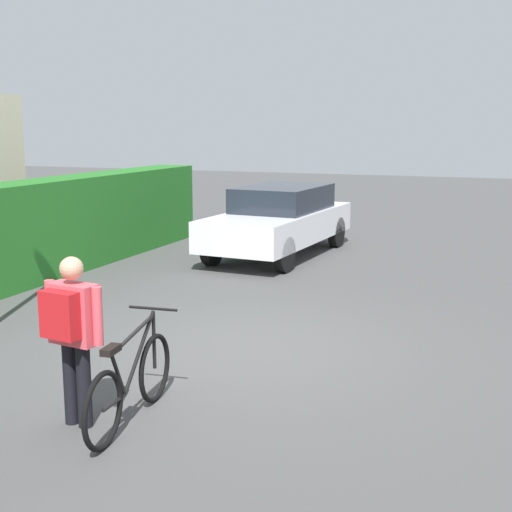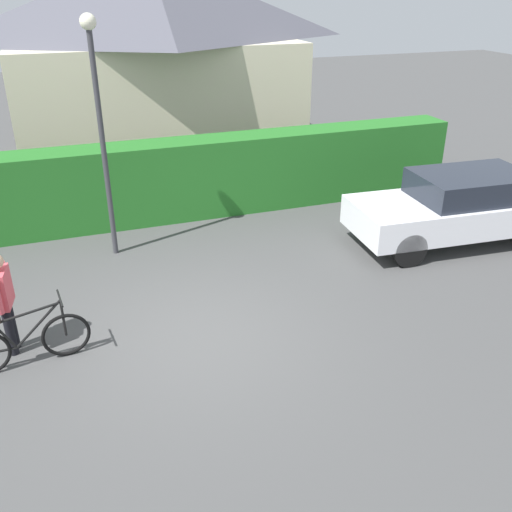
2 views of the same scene
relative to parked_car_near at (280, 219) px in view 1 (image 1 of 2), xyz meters
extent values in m
plane|color=#444444|center=(-5.93, -1.59, -0.77)|extent=(60.00, 60.00, 0.00)
cube|color=silver|center=(-0.06, 0.00, -0.13)|extent=(4.53, 2.00, 0.60)
cube|color=#1E232D|center=(0.16, -0.01, 0.42)|extent=(2.37, 1.66, 0.51)
cylinder|color=black|center=(1.49, 0.67, -0.43)|extent=(0.68, 0.22, 0.67)
cylinder|color=black|center=(1.39, -0.86, -0.43)|extent=(0.68, 0.22, 0.67)
cylinder|color=black|center=(-1.50, 0.87, -0.43)|extent=(0.68, 0.22, 0.67)
cylinder|color=black|center=(-1.61, -0.66, -0.43)|extent=(0.68, 0.22, 0.67)
torus|color=black|center=(-7.82, -1.44, -0.43)|extent=(0.68, 0.12, 0.68)
torus|color=black|center=(-8.88, -1.55, -0.43)|extent=(0.68, 0.12, 0.68)
cylinder|color=black|center=(-8.15, -1.48, -0.15)|extent=(0.69, 0.11, 0.62)
cylinder|color=black|center=(-8.59, -1.52, -0.21)|extent=(0.26, 0.06, 0.48)
cylinder|color=black|center=(-8.29, -1.49, 0.05)|extent=(0.85, 0.12, 0.15)
cylinder|color=black|center=(-8.68, -1.53, -0.43)|extent=(0.41, 0.08, 0.05)
cylinder|color=black|center=(-7.82, -1.44, -0.14)|extent=(0.04, 0.04, 0.58)
cube|color=black|center=(-8.71, -1.53, 0.05)|extent=(0.23, 0.12, 0.06)
cylinder|color=black|center=(-7.82, -1.44, 0.18)|extent=(0.08, 0.50, 0.03)
cylinder|color=black|center=(-8.55, -0.98, -0.38)|extent=(0.13, 0.13, 0.78)
cylinder|color=black|center=(-8.57, -1.14, -0.38)|extent=(0.13, 0.13, 0.78)
cube|color=#DB4C56|center=(-8.56, -1.06, 0.28)|extent=(0.26, 0.47, 0.55)
sphere|color=tan|center=(-8.56, -1.06, 0.69)|extent=(0.21, 0.21, 0.21)
cylinder|color=#DB4C56|center=(-8.53, -0.79, 0.30)|extent=(0.09, 0.09, 0.52)
cylinder|color=#DB4C56|center=(-8.60, -1.34, 0.30)|extent=(0.09, 0.09, 0.52)
cube|color=red|center=(-8.72, -1.04, 0.31)|extent=(0.20, 0.38, 0.42)
camera|label=1|loc=(-13.50, -4.73, 1.93)|focal=48.50mm
camera|label=2|loc=(-7.53, -8.69, 4.15)|focal=39.67mm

